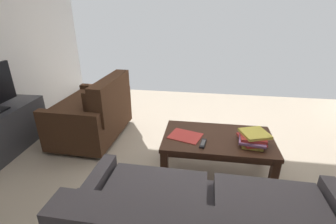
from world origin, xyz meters
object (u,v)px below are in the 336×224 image
object	(u,v)px
book_stack	(253,138)
loose_magazine	(185,136)
coffee_table	(217,143)
loveseat_near	(95,113)
tv_remote	(203,143)

from	to	relation	value
book_stack	loose_magazine	bearing A→B (deg)	-3.77
coffee_table	loose_magazine	xyz separation A→B (m)	(0.33, 0.03, 0.07)
loveseat_near	tv_remote	distance (m)	1.63
book_stack	tv_remote	xyz separation A→B (m)	(0.46, 0.09, -0.05)
coffee_table	loveseat_near	bearing A→B (deg)	-20.37
loose_magazine	loveseat_near	bearing A→B (deg)	-98.90
coffee_table	tv_remote	size ratio (longest dim) A/B	6.64
loveseat_near	loose_magazine	distance (m)	1.41
loveseat_near	loose_magazine	world-z (taller)	loveseat_near
coffee_table	tv_remote	distance (m)	0.23
book_stack	tv_remote	distance (m)	0.48
coffee_table	book_stack	xyz separation A→B (m)	(-0.32, 0.07, 0.13)
loveseat_near	coffee_table	world-z (taller)	loveseat_near
coffee_table	loose_magazine	world-z (taller)	loose_magazine
loveseat_near	loose_magazine	bearing A→B (deg)	153.88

